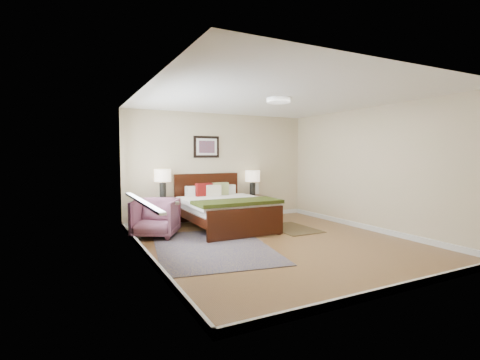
{
  "coord_description": "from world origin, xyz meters",
  "views": [
    {
      "loc": [
        -3.29,
        -5.04,
        1.52
      ],
      "look_at": [
        -0.28,
        0.91,
        1.05
      ],
      "focal_mm": 26.0,
      "sensor_mm": 36.0,
      "label": 1
    }
  ],
  "objects": [
    {
      "name": "floor",
      "position": [
        0.0,
        0.0,
        0.0
      ],
      "size": [
        5.0,
        5.0,
        0.0
      ],
      "primitive_type": "plane",
      "color": "brown",
      "rests_on": "ground"
    },
    {
      "name": "back_wall",
      "position": [
        0.0,
        2.5,
        1.25
      ],
      "size": [
        4.5,
        0.04,
        2.5
      ],
      "primitive_type": "cube",
      "color": "#CCB594",
      "rests_on": "ground"
    },
    {
      "name": "front_wall",
      "position": [
        0.0,
        -2.5,
        1.25
      ],
      "size": [
        4.5,
        0.04,
        2.5
      ],
      "primitive_type": "cube",
      "color": "#CCB594",
      "rests_on": "ground"
    },
    {
      "name": "left_wall",
      "position": [
        -2.25,
        0.0,
        1.25
      ],
      "size": [
        0.04,
        5.0,
        2.5
      ],
      "primitive_type": "cube",
      "color": "#CCB594",
      "rests_on": "ground"
    },
    {
      "name": "right_wall",
      "position": [
        2.25,
        0.0,
        1.25
      ],
      "size": [
        0.04,
        5.0,
        2.5
      ],
      "primitive_type": "cube",
      "color": "#CCB594",
      "rests_on": "ground"
    },
    {
      "name": "ceiling",
      "position": [
        0.0,
        0.0,
        2.5
      ],
      "size": [
        4.5,
        5.0,
        0.02
      ],
      "primitive_type": "cube",
      "color": "white",
      "rests_on": "back_wall"
    },
    {
      "name": "window",
      "position": [
        -2.2,
        0.7,
        1.38
      ],
      "size": [
        0.11,
        2.72,
        1.32
      ],
      "color": "silver",
      "rests_on": "left_wall"
    },
    {
      "name": "door",
      "position": [
        -2.23,
        -1.75,
        1.07
      ],
      "size": [
        0.06,
        1.0,
        2.18
      ],
      "color": "silver",
      "rests_on": "ground"
    },
    {
      "name": "ceil_fixture",
      "position": [
        0.0,
        0.0,
        2.47
      ],
      "size": [
        0.44,
        0.44,
        0.08
      ],
      "color": "white",
      "rests_on": "ceiling"
    },
    {
      "name": "bed",
      "position": [
        -0.35,
        1.51,
        0.5
      ],
      "size": [
        1.67,
        2.02,
        1.09
      ],
      "color": "black",
      "rests_on": "ground"
    },
    {
      "name": "wall_art",
      "position": [
        -0.35,
        2.47,
        1.72
      ],
      "size": [
        0.62,
        0.05,
        0.5
      ],
      "color": "black",
      "rests_on": "back_wall"
    },
    {
      "name": "nightstand_left",
      "position": [
        -1.43,
        2.25,
        0.49
      ],
      "size": [
        0.52,
        0.47,
        0.62
      ],
      "color": "black",
      "rests_on": "ground"
    },
    {
      "name": "nightstand_right",
      "position": [
        0.75,
        2.26,
        0.34
      ],
      "size": [
        0.55,
        0.41,
        0.54
      ],
      "color": "black",
      "rests_on": "ground"
    },
    {
      "name": "lamp_left",
      "position": [
        -1.43,
        2.27,
        1.05
      ],
      "size": [
        0.35,
        0.35,
        0.61
      ],
      "color": "black",
      "rests_on": "nightstand_left"
    },
    {
      "name": "lamp_right",
      "position": [
        0.75,
        2.27,
        0.98
      ],
      "size": [
        0.35,
        0.35,
        0.61
      ],
      "color": "black",
      "rests_on": "nightstand_right"
    },
    {
      "name": "armchair",
      "position": [
        -1.8,
        1.38,
        0.36
      ],
      "size": [
        1.06,
        1.07,
        0.72
      ],
      "primitive_type": "imported",
      "rotation": [
        0.0,
        0.0,
        -0.52
      ],
      "color": "brown",
      "rests_on": "ground"
    },
    {
      "name": "rug_persian",
      "position": [
        -1.14,
        0.2,
        0.01
      ],
      "size": [
        2.23,
        2.83,
        0.01
      ],
      "primitive_type": "cube",
      "rotation": [
        0.0,
        0.0,
        -0.17
      ],
      "color": "#110E46",
      "rests_on": "ground"
    },
    {
      "name": "rug_navy",
      "position": [
        0.9,
        0.83,
        0.01
      ],
      "size": [
        0.81,
        1.21,
        0.01
      ],
      "primitive_type": "cube",
      "rotation": [
        0.0,
        0.0,
        0.0
      ],
      "color": "black",
      "rests_on": "ground"
    }
  ]
}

